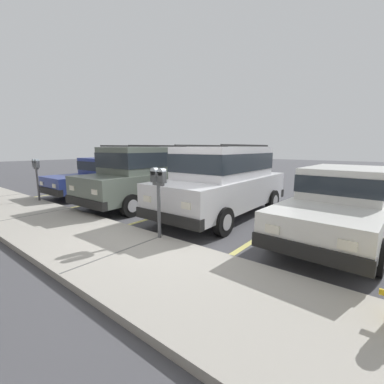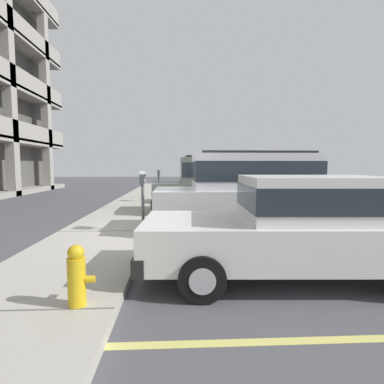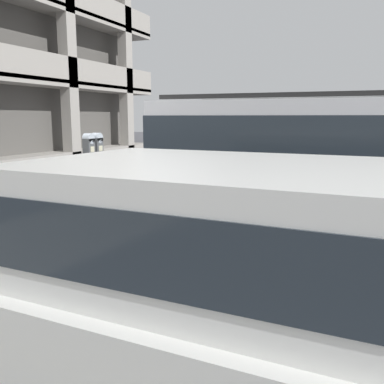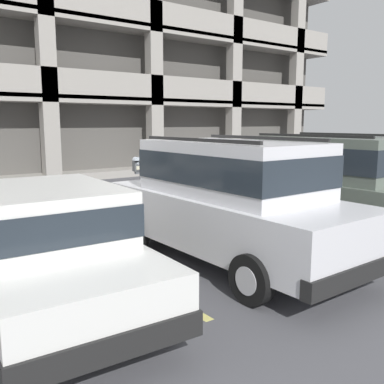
{
  "view_description": "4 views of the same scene",
  "coord_description": "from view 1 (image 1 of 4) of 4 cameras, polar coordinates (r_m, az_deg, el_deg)",
  "views": [
    {
      "loc": [
        -3.72,
        3.91,
        1.96
      ],
      "look_at": [
        -0.13,
        -0.6,
        0.96
      ],
      "focal_mm": 24.0,
      "sensor_mm": 36.0,
      "label": 1
    },
    {
      "loc": [
        -7.22,
        -0.48,
        1.69
      ],
      "look_at": [
        -0.22,
        -0.83,
        1.08
      ],
      "focal_mm": 28.0,
      "sensor_mm": 36.0,
      "label": 2
    },
    {
      "loc": [
        -5.11,
        -3.32,
        1.79
      ],
      "look_at": [
        0.45,
        -0.98,
        0.72
      ],
      "focal_mm": 40.0,
      "sensor_mm": 36.0,
      "label": 3
    },
    {
      "loc": [
        -4.43,
        -7.4,
        2.26
      ],
      "look_at": [
        0.27,
        -1.04,
        0.97
      ],
      "focal_mm": 40.0,
      "sensor_mm": 36.0,
      "label": 4
    }
  ],
  "objects": [
    {
      "name": "blue_coupe",
      "position": [
        11.49,
        -18.7,
        3.64
      ],
      "size": [
        1.87,
        4.49,
        1.54
      ],
      "rotation": [
        0.0,
        0.0,
        -0.01
      ],
      "color": "navy",
      "rests_on": "ground_plane"
    },
    {
      "name": "ground_plane",
      "position": [
        5.76,
        -4.8,
        -10.6
      ],
      "size": [
        80.0,
        80.0,
        0.1
      ],
      "color": "#4C4C51"
    },
    {
      "name": "parking_meter_near",
      "position": [
        5.19,
        -7.47,
        1.31
      ],
      "size": [
        0.35,
        0.12,
        1.44
      ],
      "color": "#595B60",
      "rests_on": "sidewalk"
    },
    {
      "name": "silver_suv",
      "position": [
        7.34,
        7.06,
        2.97
      ],
      "size": [
        2.05,
        4.8,
        2.03
      ],
      "rotation": [
        0.0,
        0.0,
        0.01
      ],
      "color": "silver",
      "rests_on": "ground_plane"
    },
    {
      "name": "parking_meter_far",
      "position": [
        10.39,
        -31.29,
        4.26
      ],
      "size": [
        0.35,
        0.12,
        1.46
      ],
      "color": "#47474C",
      "rests_on": "sidewalk"
    },
    {
      "name": "red_sedan",
      "position": [
        6.36,
        30.46,
        -1.82
      ],
      "size": [
        1.99,
        4.56,
        1.54
      ],
      "rotation": [
        0.0,
        0.0,
        -0.05
      ],
      "color": "silver",
      "rests_on": "ground_plane"
    },
    {
      "name": "sidewalk",
      "position": [
        4.92,
        -15.53,
        -13.2
      ],
      "size": [
        40.0,
        2.2,
        0.12
      ],
      "color": "#ADA89E",
      "rests_on": "ground_plane"
    },
    {
      "name": "dark_hatchback",
      "position": [
        9.03,
        -10.05,
        4.17
      ],
      "size": [
        2.1,
        4.82,
        2.03
      ],
      "rotation": [
        0.0,
        0.0,
        0.02
      ],
      "color": "#5B665B",
      "rests_on": "ground_plane"
    },
    {
      "name": "parking_stall_lines",
      "position": [
        7.7,
        -5.83,
        -4.91
      ],
      "size": [
        12.18,
        4.8,
        0.01
      ],
      "color": "#DBD16B",
      "rests_on": "ground_plane"
    }
  ]
}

